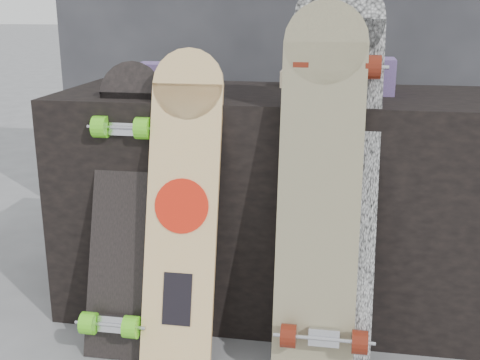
% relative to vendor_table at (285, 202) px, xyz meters
% --- Properties ---
extents(vendor_table, '(1.60, 0.60, 0.80)m').
position_rel_vendor_table_xyz_m(vendor_table, '(0.00, 0.00, 0.00)').
color(vendor_table, black).
rests_on(vendor_table, ground).
extents(booth, '(2.40, 0.22, 2.20)m').
position_rel_vendor_table_xyz_m(booth, '(0.00, 0.85, 0.70)').
color(booth, '#2E2E33').
rests_on(booth, ground).
extents(merch_box_purple, '(0.18, 0.12, 0.10)m').
position_rel_vendor_table_xyz_m(merch_box_purple, '(-0.43, -0.04, 0.45)').
color(merch_box_purple, '#5C3C7C').
rests_on(merch_box_purple, vendor_table).
extents(merch_box_small, '(0.14, 0.14, 0.12)m').
position_rel_vendor_table_xyz_m(merch_box_small, '(0.29, 0.04, 0.46)').
color(merch_box_small, '#5C3C7C').
rests_on(merch_box_small, vendor_table).
extents(merch_box_flat, '(0.22, 0.10, 0.06)m').
position_rel_vendor_table_xyz_m(merch_box_flat, '(0.07, 0.18, 0.43)').
color(merch_box_flat, '#D1B78C').
rests_on(merch_box_flat, vendor_table).
extents(longboard_geisha, '(0.22, 0.30, 0.97)m').
position_rel_vendor_table_xyz_m(longboard_geisha, '(-0.28, -0.38, 0.11)').
color(longboard_geisha, beige).
rests_on(longboard_geisha, ground).
extents(longboard_celtic, '(0.24, 0.23, 1.11)m').
position_rel_vendor_table_xyz_m(longboard_celtic, '(0.14, -0.39, 0.19)').
color(longboard_celtic, beige).
rests_on(longboard_celtic, ground).
extents(longboard_cascadia, '(0.27, 0.41, 1.19)m').
position_rel_vendor_table_xyz_m(longboard_cascadia, '(0.17, -0.33, 0.22)').
color(longboard_cascadia, white).
rests_on(longboard_cascadia, ground).
extents(skateboard_dark, '(0.21, 0.37, 0.92)m').
position_rel_vendor_table_xyz_m(skateboard_dark, '(-0.49, -0.34, 0.07)').
color(skateboard_dark, black).
rests_on(skateboard_dark, ground).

